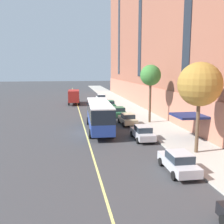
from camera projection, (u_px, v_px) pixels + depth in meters
ground_plane at (89, 133)px, 30.98m from camera, size 260.00×260.00×0.00m
sidewalk at (155, 124)px, 35.44m from camera, size 5.18×160.00×0.15m
city_bus at (99, 114)px, 31.59m from camera, size 3.13×11.13×3.52m
parked_car_silver_1 at (143, 133)px, 27.81m from camera, size 1.98×4.47×1.56m
parked_car_white_2 at (101, 98)px, 60.77m from camera, size 2.09×4.68×1.56m
parked_car_green_4 at (109, 104)px, 49.51m from camera, size 2.09×4.44×1.56m
parked_car_silver_5 at (179, 162)px, 19.10m from camera, size 1.99×4.42×1.56m
parked_car_green_6 at (119, 112)px, 41.18m from camera, size 2.04×4.62×1.56m
parked_car_champagne_7 at (128, 119)px, 35.30m from camera, size 2.02×4.34×1.56m
box_truck at (74, 96)px, 55.31m from camera, size 2.56×7.20×3.03m
street_tree_near_corner at (200, 85)px, 22.36m from camera, size 3.79×3.79×7.94m
street_tree_mid_block at (151, 76)px, 35.35m from camera, size 2.82×2.82×7.88m
fire_hydrant at (131, 115)px, 39.91m from camera, size 0.42×0.24×0.72m
lane_centerline at (84, 127)px, 33.84m from camera, size 0.16×140.00×0.01m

